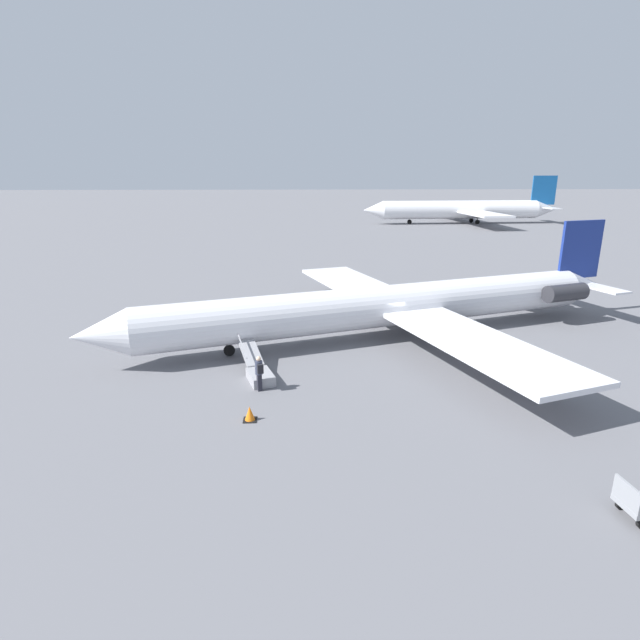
% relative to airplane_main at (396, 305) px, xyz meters
% --- Properties ---
extents(ground_plane, '(600.00, 600.00, 0.00)m').
position_rel_airplane_main_xyz_m(ground_plane, '(0.96, 0.31, -2.03)').
color(ground_plane, slate).
extents(airplane_main, '(35.01, 27.52, 6.81)m').
position_rel_airplane_main_xyz_m(airplane_main, '(0.00, 0.00, 0.00)').
color(airplane_main, silver).
rests_on(airplane_main, ground).
extents(airplane_far_center, '(41.10, 30.95, 9.55)m').
position_rel_airplane_main_xyz_m(airplane_far_center, '(-28.47, -72.86, 0.82)').
color(airplane_far_center, white).
rests_on(airplane_far_center, ground).
extents(boarding_stairs, '(2.21, 4.13, 1.70)m').
position_rel_airplane_main_xyz_m(boarding_stairs, '(8.28, 6.70, -1.65)').
color(boarding_stairs, '#99999E').
rests_on(boarding_stairs, ground).
extents(passenger, '(0.42, 0.57, 1.74)m').
position_rel_airplane_main_xyz_m(passenger, '(8.12, 8.14, -1.02)').
color(passenger, '#23232D').
rests_on(passenger, ground).
extents(traffic_cone_near_stairs, '(0.57, 0.57, 0.63)m').
position_rel_airplane_main_xyz_m(traffic_cone_near_stairs, '(8.34, 11.11, -1.73)').
color(traffic_cone_near_stairs, black).
rests_on(traffic_cone_near_stairs, ground).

